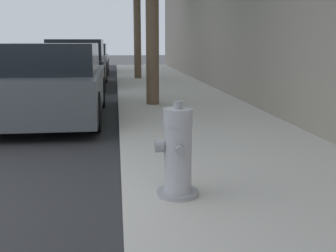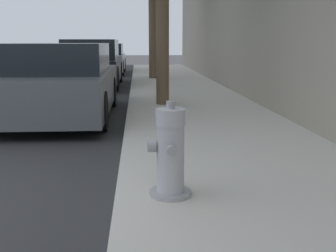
{
  "view_description": "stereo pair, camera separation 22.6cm",
  "coord_description": "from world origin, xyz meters",
  "px_view_note": "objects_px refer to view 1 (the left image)",
  "views": [
    {
      "loc": [
        2.05,
        -3.14,
        1.38
      ],
      "look_at": [
        2.6,
        1.35,
        0.47
      ],
      "focal_mm": 45.0,
      "sensor_mm": 36.0,
      "label": 1
    },
    {
      "loc": [
        2.27,
        -3.16,
        1.38
      ],
      "look_at": [
        2.6,
        1.35,
        0.47
      ],
      "focal_mm": 45.0,
      "sensor_mm": 36.0,
      "label": 2
    }
  ],
  "objects_px": {
    "parked_car_near": "(49,83)",
    "parked_car_far": "(88,59)",
    "fire_hydrant": "(177,154)",
    "parked_car_mid": "(78,64)"
  },
  "relations": [
    {
      "from": "fire_hydrant",
      "to": "parked_car_far",
      "type": "distance_m",
      "value": 15.3
    },
    {
      "from": "fire_hydrant",
      "to": "parked_car_mid",
      "type": "distance_m",
      "value": 10.01
    },
    {
      "from": "parked_car_near",
      "to": "parked_car_far",
      "type": "relative_size",
      "value": 1.05
    },
    {
      "from": "parked_car_near",
      "to": "parked_car_far",
      "type": "height_order",
      "value": "parked_car_near"
    },
    {
      "from": "parked_car_near",
      "to": "fire_hydrant",
      "type": "bearing_deg",
      "value": -69.26
    },
    {
      "from": "parked_car_near",
      "to": "parked_car_mid",
      "type": "relative_size",
      "value": 0.99
    },
    {
      "from": "fire_hydrant",
      "to": "parked_car_near",
      "type": "height_order",
      "value": "parked_car_near"
    },
    {
      "from": "fire_hydrant",
      "to": "parked_car_mid",
      "type": "bearing_deg",
      "value": 99.43
    },
    {
      "from": "parked_car_near",
      "to": "parked_car_mid",
      "type": "distance_m",
      "value": 5.46
    },
    {
      "from": "fire_hydrant",
      "to": "parked_car_far",
      "type": "xyz_separation_m",
      "value": [
        -1.69,
        15.2,
        0.15
      ]
    }
  ]
}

